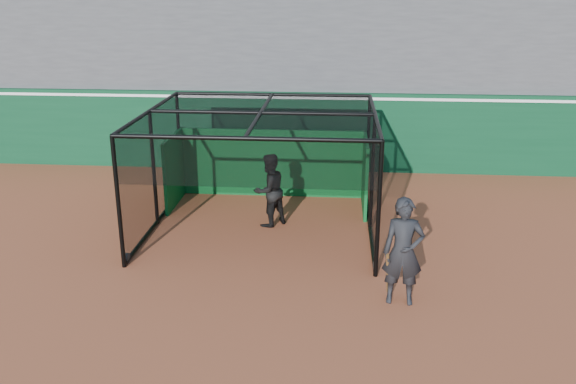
{
  "coord_description": "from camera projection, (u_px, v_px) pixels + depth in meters",
  "views": [
    {
      "loc": [
        1.15,
        -10.46,
        5.66
      ],
      "look_at": [
        0.13,
        2.0,
        1.4
      ],
      "focal_mm": 38.0,
      "sensor_mm": 36.0,
      "label": 1
    }
  ],
  "objects": [
    {
      "name": "batter",
      "position": [
        269.0,
        190.0,
        14.86
      ],
      "size": [
        1.11,
        1.11,
        1.82
      ],
      "primitive_type": "imported",
      "rotation": [
        0.0,
        0.0,
        3.92
      ],
      "color": "black",
      "rests_on": "ground"
    },
    {
      "name": "outfield_wall",
      "position": [
        300.0,
        130.0,
        19.38
      ],
      "size": [
        50.0,
        0.5,
        2.5
      ],
      "color": "#0A3B20",
      "rests_on": "ground"
    },
    {
      "name": "ground",
      "position": [
        273.0,
        293.0,
        11.78
      ],
      "size": [
        120.0,
        120.0,
        0.0
      ],
      "primitive_type": "plane",
      "color": "brown",
      "rests_on": "ground"
    },
    {
      "name": "on_deck_player",
      "position": [
        403.0,
        252.0,
        11.15
      ],
      "size": [
        0.77,
        0.53,
        2.05
      ],
      "color": "black",
      "rests_on": "ground"
    },
    {
      "name": "grandstand",
      "position": [
        307.0,
        20.0,
        21.91
      ],
      "size": [
        50.0,
        7.85,
        8.95
      ],
      "color": "#4C4C4F",
      "rests_on": "ground"
    },
    {
      "name": "batting_cage",
      "position": [
        262.0,
        171.0,
        14.6
      ],
      "size": [
        5.37,
        5.08,
        2.84
      ],
      "color": "black",
      "rests_on": "ground"
    }
  ]
}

